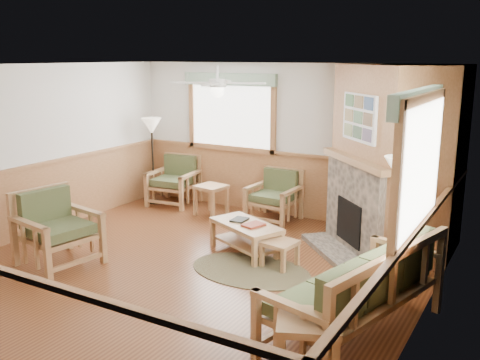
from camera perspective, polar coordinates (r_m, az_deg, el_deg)
The scene contains 23 objects.
floor at distance 7.34m, azimuth -5.53°, elevation -9.54°, with size 6.00×6.00×0.01m, color brown.
ceiling at distance 6.78m, azimuth -6.04°, elevation 12.07°, with size 6.00×6.00×0.01m, color white.
wall_back at distance 9.49m, azimuth 4.90°, elevation 4.19°, with size 6.00×0.02×2.70m, color white.
wall_left at distance 9.00m, azimuth -21.48°, elevation 2.83°, with size 0.02×6.00×2.70m, color white.
wall_right at distance 5.76m, azimuth 19.25°, elevation -2.38°, with size 0.02×6.00×2.70m, color white.
wainscot at distance 7.15m, azimuth -5.62°, elevation -5.43°, with size 6.00×6.00×1.10m, color #A46E43, non-canonical shape.
fireplace at distance 7.92m, azimuth 15.43°, elevation 1.97°, with size 2.20×2.20×2.70m, color #A46E43, non-canonical shape.
window_back at distance 9.86m, azimuth -0.97°, elevation 11.46°, with size 1.90×0.16×1.50m, color white, non-canonical shape.
window_right at distance 5.39m, azimuth 19.35°, elevation 9.34°, with size 0.16×1.90×1.50m, color white, non-canonical shape.
ceiling_fan at distance 6.86m, azimuth -2.45°, elevation 11.80°, with size 1.24×1.24×0.36m, color white, non-canonical shape.
sofa at distance 5.69m, azimuth 12.21°, elevation -11.20°, with size 0.89×2.18×1.00m, color #A87B4E, non-canonical shape.
armchair_back_left at distance 10.38m, azimuth -7.08°, elevation -0.07°, with size 0.83×0.83×0.93m, color #A87B4E, non-canonical shape.
armchair_back_right at distance 9.28m, azimuth 3.63°, elevation -1.74°, with size 0.79×0.79×0.88m, color #A87B4E, non-canonical shape.
armchair_left at distance 7.73m, azimuth -18.85°, elevation -4.94°, with size 0.92×0.92×1.03m, color #A87B4E, non-canonical shape.
coffee_table at distance 7.83m, azimuth 0.65°, elevation -6.21°, with size 1.12×0.56×0.45m, color #A87B4E, non-canonical shape.
end_table_chairs at distance 9.65m, azimuth -3.09°, elevation -2.16°, with size 0.49×0.47×0.55m, color #A87B4E, non-canonical shape.
end_table_sofa at distance 4.94m, azimuth 7.23°, elevation -17.60°, with size 0.54×0.52×0.61m, color #A87B4E, non-canonical shape.
footstool at distance 7.37m, azimuth 4.25°, elevation -7.86°, with size 0.42×0.42×0.36m, color #A87B4E, non-canonical shape.
braided_rug at distance 7.28m, azimuth 1.14°, elevation -9.59°, with size 1.69×1.69×0.01m, color brown.
floor_lamp_left at distance 10.45m, azimuth -9.28°, elevation 2.04°, with size 0.38×0.38×1.67m, color black, non-canonical shape.
floor_lamp_right at distance 6.69m, azimuth 16.38°, elevation -4.63°, with size 0.38×0.38×1.68m, color black, non-canonical shape.
book_red at distance 7.64m, azimuth 1.45°, elevation -4.70°, with size 0.22×0.30×0.03m, color maroon.
book_dark at distance 7.88m, azimuth -0.05°, elevation -4.17°, with size 0.20×0.27×0.03m, color black.
Camera 1 is at (3.99, -5.48, 2.82)m, focal length 40.00 mm.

